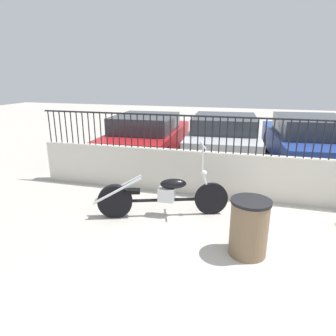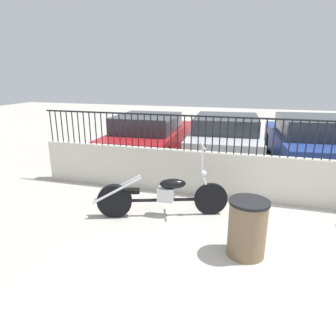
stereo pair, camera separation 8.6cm
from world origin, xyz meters
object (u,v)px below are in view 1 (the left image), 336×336
at_px(car_red, 147,135).
at_px(car_silver, 224,137).
at_px(car_blue, 308,141).
at_px(motorcycle_black, 157,196).
at_px(trash_bin, 249,227).

xyz_separation_m(car_red, car_silver, (2.27, 0.17, 0.02)).
bearing_deg(car_blue, motorcycle_black, 137.97).
distance_m(trash_bin, car_red, 5.51).
distance_m(car_red, car_silver, 2.27).
distance_m(motorcycle_black, trash_bin, 1.75).
bearing_deg(trash_bin, car_red, 123.68).
relative_size(car_red, car_blue, 0.94).
bearing_deg(car_silver, motorcycle_black, 165.25).
relative_size(trash_bin, car_red, 0.20).
distance_m(motorcycle_black, car_red, 4.07).
xyz_separation_m(motorcycle_black, car_blue, (3.02, 4.01, 0.31)).
xyz_separation_m(trash_bin, car_red, (-3.05, 4.58, 0.24)).
distance_m(motorcycle_black, car_blue, 5.02).
bearing_deg(trash_bin, car_silver, 99.36).
distance_m(trash_bin, car_silver, 4.82).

